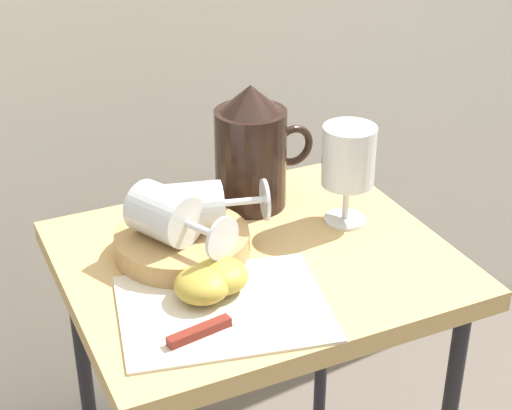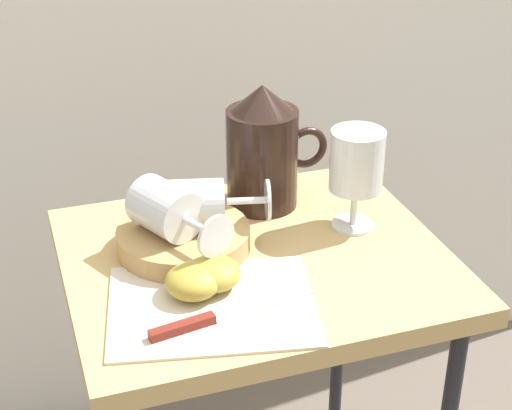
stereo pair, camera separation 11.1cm
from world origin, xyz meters
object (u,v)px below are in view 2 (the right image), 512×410
(apple_half_left, at_px, (193,281))
(apple_half_right, at_px, (213,273))
(knife, at_px, (209,320))
(wine_glass_upright, at_px, (356,166))
(wine_glass_tipped_far, at_px, (201,203))
(table, at_px, (256,301))
(pitcher, at_px, (263,157))
(basket_tray, at_px, (184,239))
(wine_glass_tipped_near, at_px, (167,210))

(apple_half_left, distance_m, apple_half_right, 0.03)
(knife, bearing_deg, apple_half_right, 70.75)
(wine_glass_upright, distance_m, wine_glass_tipped_far, 0.23)
(table, height_order, pitcher, pitcher)
(table, xyz_separation_m, basket_tray, (-0.09, 0.05, 0.10))
(basket_tray, distance_m, pitcher, 0.19)
(wine_glass_upright, relative_size, wine_glass_tipped_near, 0.94)
(pitcher, distance_m, apple_half_left, 0.28)
(wine_glass_upright, bearing_deg, wine_glass_tipped_far, 175.62)
(basket_tray, height_order, wine_glass_upright, wine_glass_upright)
(wine_glass_tipped_far, bearing_deg, wine_glass_tipped_near, -169.05)
(pitcher, distance_m, wine_glass_tipped_far, 0.16)
(apple_half_left, height_order, apple_half_right, same)
(wine_glass_tipped_far, bearing_deg, pitcher, 37.08)
(apple_half_right, bearing_deg, apple_half_left, -161.32)
(wine_glass_tipped_far, bearing_deg, table, -37.01)
(pitcher, distance_m, apple_half_right, 0.26)
(wine_glass_upright, xyz_separation_m, knife, (-0.27, -0.17, -0.09))
(table, height_order, basket_tray, basket_tray)
(wine_glass_tipped_near, bearing_deg, wine_glass_tipped_far, 10.95)
(wine_glass_tipped_near, relative_size, apple_half_left, 2.23)
(table, bearing_deg, basket_tray, 154.14)
(basket_tray, bearing_deg, apple_half_right, -83.29)
(knife, bearing_deg, pitcher, 59.51)
(apple_half_left, bearing_deg, wine_glass_tipped_near, 93.00)
(apple_half_left, relative_size, apple_half_right, 1.00)
(wine_glass_tipped_far, height_order, knife, wine_glass_tipped_far)
(wine_glass_tipped_near, bearing_deg, table, -18.93)
(table, bearing_deg, apple_half_left, -146.41)
(wine_glass_upright, xyz_separation_m, apple_half_right, (-0.24, -0.09, -0.08))
(apple_half_right, relative_size, knife, 0.33)
(table, distance_m, wine_glass_tipped_near, 0.19)
(wine_glass_upright, height_order, wine_glass_tipped_far, wine_glass_upright)
(wine_glass_upright, xyz_separation_m, wine_glass_tipped_near, (-0.28, 0.01, -0.03))
(basket_tray, relative_size, wine_glass_tipped_far, 1.24)
(wine_glass_tipped_far, distance_m, knife, 0.20)
(basket_tray, xyz_separation_m, wine_glass_tipped_far, (0.03, 0.00, 0.05))
(table, xyz_separation_m, apple_half_right, (-0.08, -0.06, 0.10))
(wine_glass_tipped_far, bearing_deg, wine_glass_upright, -4.38)
(apple_half_left, bearing_deg, basket_tray, 82.13)
(basket_tray, bearing_deg, table, -25.86)
(pitcher, xyz_separation_m, wine_glass_tipped_near, (-0.17, -0.10, -0.01))
(wine_glass_tipped_far, relative_size, apple_half_left, 2.07)
(wine_glass_tipped_near, bearing_deg, basket_tray, 14.17)
(table, height_order, apple_half_left, apple_half_left)
(basket_tray, distance_m, apple_half_left, 0.12)
(table, bearing_deg, wine_glass_upright, 10.97)
(wine_glass_upright, height_order, wine_glass_tipped_near, wine_glass_upright)
(basket_tray, bearing_deg, pitcher, 32.79)
(pitcher, relative_size, wine_glass_tipped_far, 1.29)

